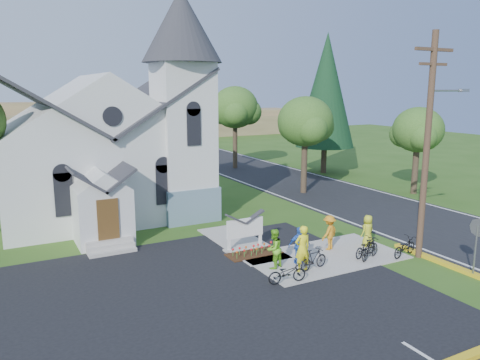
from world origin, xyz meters
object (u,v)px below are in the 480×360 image
cyclist_1 (274,249)px  cyclist_2 (299,245)px  cyclist_4 (368,231)px  cyclist_3 (329,232)px  cyclist_0 (302,248)px  bike_0 (287,273)px  bike_2 (365,247)px  bike_4 (404,247)px  church_sign (245,228)px  stop_sign (477,235)px  bike_3 (370,249)px  bike_1 (314,259)px  utility_pole (428,139)px

cyclist_1 → cyclist_2: cyclist_1 is taller
cyclist_4 → cyclist_3: bearing=-22.6°
cyclist_0 → cyclist_1: cyclist_0 is taller
cyclist_0 → cyclist_3: 3.15m
bike_0 → cyclist_0: bearing=-50.9°
bike_0 → cyclist_4: (5.89, 1.86, 0.36)m
bike_2 → bike_4: (1.59, -0.83, 0.02)m
cyclist_2 → bike_4: cyclist_2 is taller
church_sign → stop_sign: stop_sign is taller
church_sign → bike_0: 4.46m
cyclist_0 → cyclist_1: 1.22m
cyclist_0 → cyclist_3: bearing=-147.1°
cyclist_2 → bike_2: 3.28m
bike_2 → bike_4: size_ratio=0.96×
cyclist_0 → cyclist_1: bearing=-42.0°
stop_sign → cyclist_4: 5.11m
cyclist_0 → bike_2: bearing=-176.7°
cyclist_3 → bike_3: (0.80, -1.90, -0.35)m
bike_0 → bike_1: bearing=-61.7°
cyclist_0 → bike_2: 3.61m
bike_0 → cyclist_4: bearing=-64.1°
church_sign → cyclist_0: bearing=-78.5°
cyclist_1 → bike_0: bearing=55.7°
bike_3 → cyclist_4: 1.83m
utility_pole → cyclist_2: size_ratio=6.08×
bike_3 → bike_4: (1.65, -0.46, -0.03)m
cyclist_4 → bike_4: (0.51, -1.86, -0.33)m
cyclist_4 → bike_2: bearing=35.6°
cyclist_2 → bike_3: (3.13, -1.03, -0.35)m
stop_sign → bike_1: stop_sign is taller
bike_0 → bike_2: 4.88m
utility_pole → cyclist_0: utility_pole is taller
cyclist_3 → cyclist_4: (1.94, -0.50, -0.06)m
cyclist_4 → bike_4: cyclist_4 is taller
bike_0 → cyclist_3: (3.95, 2.36, 0.41)m
cyclist_0 → bike_1: 0.76m
stop_sign → cyclist_3: (-3.19, 5.36, -0.90)m
utility_pole → cyclist_4: utility_pole is taller
stop_sign → cyclist_1: size_ratio=1.45×
stop_sign → cyclist_3: 6.30m
bike_1 → cyclist_4: bearing=-82.6°
bike_0 → bike_3: bike_3 is taller
bike_4 → bike_3: bearing=61.0°
utility_pole → cyclist_2: (-5.44, 1.79, -4.53)m
bike_1 → bike_3: bike_3 is taller
bike_0 → cyclist_2: (1.62, 1.49, 0.40)m
cyclist_2 → bike_3: bearing=-176.5°
bike_0 → cyclist_1: bearing=-4.7°
stop_sign → bike_0: stop_sign is taller
cyclist_2 → bike_4: 5.02m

